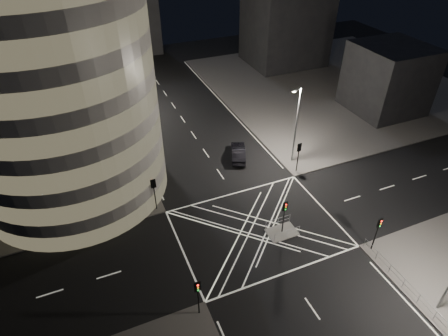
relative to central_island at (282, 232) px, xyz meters
name	(u,v)px	position (x,y,z in m)	size (l,w,h in m)	color
ground	(257,228)	(-2.00, 1.50, -0.07)	(120.00, 120.00, 0.00)	black
sidewalk_far_right	(333,84)	(27.00, 28.50, 0.00)	(42.00, 42.00, 0.15)	#53504E
central_island	(282,232)	(0.00, 0.00, 0.00)	(3.00, 2.00, 0.15)	slate
office_tower_curved	(0,76)	(-22.74, 20.24, 12.58)	(30.00, 29.00, 27.20)	gray
office_block_rear	(3,31)	(-24.00, 43.50, 11.07)	(24.00, 16.00, 22.00)	gray
building_right_far	(286,23)	(24.00, 41.50, 7.58)	(14.00, 12.00, 15.00)	black
building_right_near	(388,78)	(28.00, 17.50, 5.08)	(10.00, 10.00, 10.00)	black
building_far_end	(110,10)	(-6.00, 59.50, 8.93)	(18.00, 8.00, 18.00)	black
tree_a	(131,169)	(-12.50, 10.50, 4.43)	(4.21, 4.21, 6.79)	black
tree_b	(121,141)	(-12.50, 16.50, 4.38)	(4.16, 4.16, 6.70)	black
tree_c	(112,115)	(-12.50, 22.50, 4.78)	(4.68, 4.68, 7.41)	black
tree_d	(105,96)	(-12.50, 28.50, 4.80)	(5.02, 5.02, 7.62)	black
tree_e	(99,81)	(-12.50, 34.50, 4.76)	(4.30, 4.30, 7.17)	black
traffic_signal_fl	(154,189)	(-10.80, 8.30, 2.84)	(0.55, 0.22, 4.00)	black
traffic_signal_nl	(198,292)	(-10.80, -5.30, 2.84)	(0.55, 0.22, 4.00)	black
traffic_signal_fr	(299,152)	(6.80, 8.30, 2.84)	(0.55, 0.22, 4.00)	black
traffic_signal_nr	(378,228)	(6.80, -5.30, 2.84)	(0.55, 0.22, 4.00)	black
traffic_signal_island	(284,211)	(0.00, 0.00, 2.84)	(0.55, 0.22, 4.00)	black
street_lamp_left_near	(134,144)	(-11.44, 13.50, 5.47)	(1.25, 0.25, 10.00)	slate
street_lamp_left_far	(108,83)	(-11.44, 31.50, 5.47)	(1.25, 0.25, 10.00)	slate
street_lamp_right_far	(296,123)	(7.44, 10.50, 5.47)	(1.25, 0.25, 10.00)	slate
railing_near_right	(411,291)	(6.30, -10.65, 0.62)	(0.06, 11.70, 1.10)	slate
railing_island_south	(287,234)	(0.00, -0.90, 0.62)	(2.80, 0.06, 1.10)	slate
railing_island_north	(278,222)	(0.00, 0.90, 0.62)	(2.80, 0.06, 1.10)	slate
sedan	(238,153)	(1.48, 13.86, 0.75)	(1.74, 4.99, 1.64)	black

